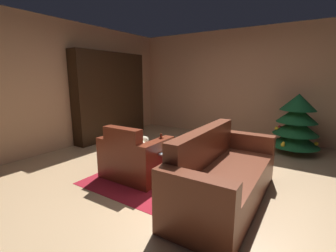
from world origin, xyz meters
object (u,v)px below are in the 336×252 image
at_px(armchair_red, 135,158).
at_px(book_stack_on_table, 173,146).
at_px(decorated_tree, 296,124).
at_px(couch_red, 223,177).
at_px(bookshelf_unit, 115,97).
at_px(bottle_on_table, 161,143).
at_px(coffee_table, 175,150).

distance_m(armchair_red, book_stack_on_table, 0.62).
distance_m(armchair_red, decorated_tree, 3.27).
bearing_deg(couch_red, armchair_red, -177.38).
bearing_deg(bookshelf_unit, bottle_on_table, -30.89).
height_order(armchair_red, decorated_tree, decorated_tree).
distance_m(coffee_table, bottle_on_table, 0.24).
bearing_deg(decorated_tree, bookshelf_unit, -165.37).
xyz_separation_m(armchair_red, bottle_on_table, (0.36, 0.18, 0.26)).
xyz_separation_m(couch_red, book_stack_on_table, (-0.86, 0.23, 0.19)).
height_order(bookshelf_unit, couch_red, bookshelf_unit).
bearing_deg(decorated_tree, couch_red, -101.54).
bearing_deg(couch_red, decorated_tree, 78.46).
xyz_separation_m(bookshelf_unit, coffee_table, (2.55, -1.29, -0.60)).
relative_size(couch_red, bottle_on_table, 8.84).
height_order(couch_red, coffee_table, couch_red).
relative_size(book_stack_on_table, bottle_on_table, 0.92).
relative_size(coffee_table, decorated_tree, 0.63).
bearing_deg(book_stack_on_table, armchair_red, -149.99).
xyz_separation_m(coffee_table, book_stack_on_table, (0.00, -0.04, 0.07)).
relative_size(bookshelf_unit, decorated_tree, 1.75).
xyz_separation_m(coffee_table, bottle_on_table, (-0.14, -0.15, 0.13)).
relative_size(armchair_red, decorated_tree, 0.79).
distance_m(couch_red, coffee_table, 0.91).
relative_size(couch_red, book_stack_on_table, 9.61).
xyz_separation_m(couch_red, bottle_on_table, (-1.00, 0.12, 0.25)).
bearing_deg(coffee_table, couch_red, -17.31).
distance_m(couch_red, decorated_tree, 2.66).
relative_size(coffee_table, bottle_on_table, 3.31).
bearing_deg(armchair_red, bottle_on_table, 26.25).
bearing_deg(bottle_on_table, bookshelf_unit, 149.11).
bearing_deg(decorated_tree, book_stack_on_table, -120.40).
xyz_separation_m(bookshelf_unit, couch_red, (3.41, -1.56, -0.71)).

